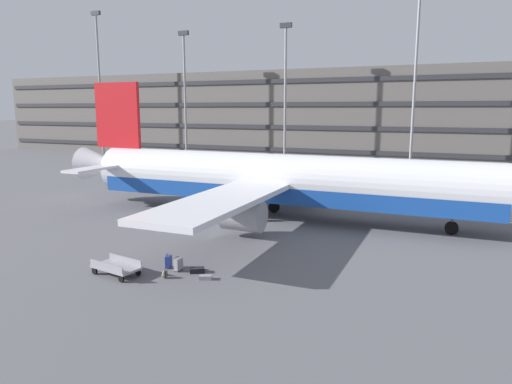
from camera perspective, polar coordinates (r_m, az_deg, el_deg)
name	(u,v)px	position (r m, az deg, el deg)	size (l,w,h in m)	color
ground_plane	(242,223)	(35.44, -1.76, -3.82)	(600.00, 600.00, 0.00)	#5B5B60
terminal_structure	(367,115)	(82.86, 13.48, 9.14)	(148.98, 17.43, 14.94)	#605B56
airliner	(278,181)	(36.64, 2.68, 1.40)	(39.11, 31.46, 10.89)	silver
light_mast_far_left	(99,75)	(90.12, -18.71, 13.42)	(1.80, 0.50, 25.47)	gray
light_mast_left	(185,87)	(79.24, -8.74, 12.68)	(1.80, 0.50, 21.01)	gray
light_mast_center_left	(285,84)	(71.47, 3.62, 13.06)	(1.80, 0.50, 21.01)	gray
light_mast_center_right	(416,59)	(67.65, 19.09, 15.18)	(1.80, 0.50, 26.70)	gray
suitcase_teal	(206,277)	(24.18, -6.22, -10.39)	(0.73, 0.58, 0.21)	gray
suitcase_laid_flat	(178,264)	(25.49, -9.52, -8.76)	(0.31, 0.50, 0.77)	gray
suitcase_navy	(197,270)	(25.17, -7.24, -9.51)	(0.89, 0.78, 0.26)	black
suitcase_black	(169,261)	(26.03, -10.70, -8.39)	(0.35, 0.49, 0.78)	navy
backpack_scuffed	(164,274)	(24.65, -11.20, -9.88)	(0.31, 0.41, 0.47)	gray
baggage_cart	(116,267)	(25.60, -16.84, -8.83)	(3.37, 1.73, 0.82)	gray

